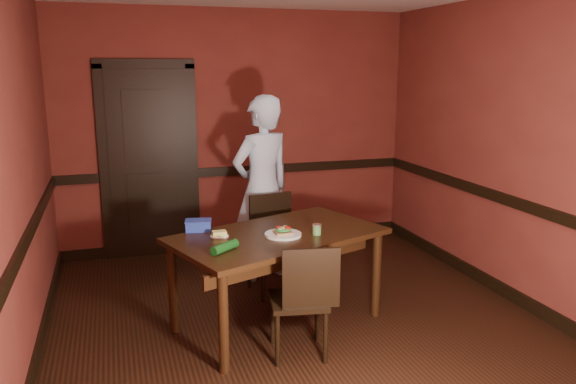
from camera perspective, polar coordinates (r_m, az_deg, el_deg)
floor at (r=4.71m, az=1.31°, el=-13.47°), size 4.00×4.50×0.01m
wall_back at (r=6.44m, az=-5.11°, el=6.15°), size 4.00×0.02×2.70m
wall_front at (r=2.34m, az=19.62°, el=-6.17°), size 4.00×0.02×2.70m
wall_left at (r=4.11m, az=-25.99°, el=1.22°), size 0.02×4.50×2.70m
wall_right at (r=5.28m, az=22.46°, el=3.81°), size 0.02×4.50×2.70m
dado_back at (r=6.49m, az=-5.00°, el=2.19°), size 4.00×0.03×0.10m
dado_left at (r=4.22m, az=-25.20°, el=-4.77°), size 0.03×4.50×0.10m
dado_right at (r=5.35m, az=21.93°, el=-0.95°), size 0.03×4.50×0.10m
baseboard_back at (r=6.70m, az=-4.87°, el=-4.90°), size 4.00×0.03×0.12m
baseboard_left at (r=4.52m, az=-24.17°, el=-14.99°), size 0.03×4.50×0.12m
baseboard_right at (r=5.60m, az=21.22°, el=-9.34°), size 0.03×4.50×0.12m
door at (r=6.31m, az=-13.92°, el=3.32°), size 1.05×0.07×2.20m
dining_table at (r=4.61m, az=-1.04°, el=-8.81°), size 1.87×1.44×0.77m
chair_far at (r=5.22m, az=-1.46°, el=-5.45°), size 0.47×0.47×0.91m
chair_near at (r=4.14m, az=1.05°, el=-10.73°), size 0.47×0.47×0.86m
person at (r=5.48m, az=-2.64°, el=0.35°), size 0.77×0.64×1.81m
sandwich_plate at (r=4.41m, az=-0.51°, el=-4.21°), size 0.29×0.29×0.07m
sauce_jar at (r=4.44m, az=2.95°, el=-3.81°), size 0.07×0.07×0.08m
cheese_saucer at (r=4.42m, az=-6.99°, el=-4.29°), size 0.14×0.14×0.04m
food_tub at (r=4.59m, az=-9.08°, el=-3.36°), size 0.23×0.18×0.09m
wrapped_veg at (r=4.06m, az=-6.45°, el=-5.58°), size 0.23×0.20×0.07m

